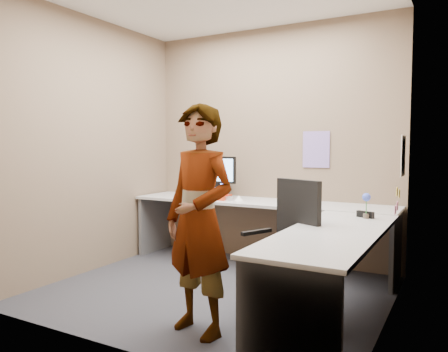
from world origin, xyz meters
The scene contains 20 objects.
ground centered at (0.00, 0.00, 0.00)m, with size 3.00×3.00×0.00m, color #2B2A30.
wall_back centered at (0.00, 1.30, 1.35)m, with size 3.00×3.00×0.00m, color brown.
wall_right centered at (1.50, 0.00, 1.35)m, with size 2.70×2.70×0.00m, color brown.
wall_left centered at (-1.50, 0.00, 1.35)m, with size 2.70×2.70×0.00m, color brown.
desk centered at (0.44, 0.39, 0.59)m, with size 2.98×2.58×0.73m.
paper_ream centered at (-0.48, 0.88, 0.76)m, with size 0.28×0.21×0.06m, color red.
monitor centered at (-0.48, 0.89, 1.04)m, with size 0.46×0.14×0.43m.
laptop centered at (-0.66, 1.14, 0.79)m, with size 0.40×0.36×0.23m.
trackball_mouse centered at (-0.34, 0.86, 0.76)m, with size 0.12×0.08×0.07m.
origami centered at (-0.19, 0.87, 0.76)m, with size 0.10×0.10×0.06m, color white.
stapler centered at (1.26, 0.39, 0.76)m, with size 0.15×0.04×0.06m, color black.
flower centered at (1.28, 0.35, 0.87)m, with size 0.07×0.07×0.22m.
calendar_purple centered at (0.55, 1.29, 1.30)m, with size 0.30×0.01×0.40m, color #846BB7.
calendar_white centered at (1.49, 0.90, 1.25)m, with size 0.01×0.28×0.38m, color white.
sticky_note_a centered at (1.49, 0.55, 0.95)m, with size 0.01×0.07×0.07m, color #F2E059.
sticky_note_b centered at (1.49, 0.60, 0.82)m, with size 0.01×0.07×0.07m, color pink.
sticky_note_c centered at (1.49, 0.48, 0.80)m, with size 0.01×0.07×0.07m, color pink.
sticky_note_d centered at (1.49, 0.70, 0.92)m, with size 0.01×0.07×0.07m, color #F2E059.
office_chair centered at (0.78, -0.26, 0.43)m, with size 0.62×0.62×1.05m.
person centered at (0.36, -0.82, 0.82)m, with size 0.60×0.39×1.64m, color #999399.
Camera 1 is at (1.99, -3.41, 1.34)m, focal length 35.00 mm.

